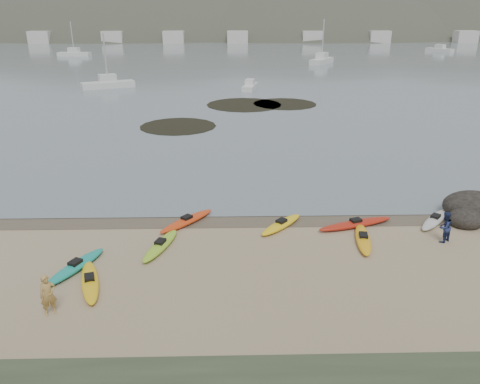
{
  "coord_description": "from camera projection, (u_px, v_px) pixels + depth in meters",
  "views": [
    {
      "loc": [
        -0.56,
        -23.73,
        10.78
      ],
      "look_at": [
        0.0,
        0.0,
        1.5
      ],
      "focal_mm": 35.0,
      "sensor_mm": 36.0,
      "label": 1
    }
  ],
  "objects": [
    {
      "name": "moored_boats",
      "position": [
        252.0,
        61.0,
        100.0
      ],
      "size": [
        102.73,
        69.52,
        1.22
      ],
      "color": "silver",
      "rests_on": "ground"
    },
    {
      "name": "kayaks",
      "position": [
        253.0,
        238.0,
        23.29
      ],
      "size": [
        20.46,
        9.43,
        0.34
      ],
      "color": "yellow",
      "rests_on": "ground"
    },
    {
      "name": "kelp_mats",
      "position": [
        241.0,
        110.0,
        53.71
      ],
      "size": [
        19.47,
        19.31,
        0.04
      ],
      "color": "black",
      "rests_on": "water"
    },
    {
      "name": "ground",
      "position": [
        240.0,
        217.0,
        26.03
      ],
      "size": [
        600.0,
        600.0,
        0.0
      ],
      "primitive_type": "plane",
      "color": "tan",
      "rests_on": "ground"
    },
    {
      "name": "far_hills",
      "position": [
        316.0,
        72.0,
        213.3
      ],
      "size": [
        550.0,
        135.0,
        80.0
      ],
      "color": "#384235",
      "rests_on": "ground"
    },
    {
      "name": "water",
      "position": [
        229.0,
        27.0,
        305.35
      ],
      "size": [
        1200.0,
        1200.0,
        0.0
      ],
      "primitive_type": "plane",
      "color": "slate",
      "rests_on": "ground"
    },
    {
      "name": "wet_sand",
      "position": [
        240.0,
        219.0,
        25.75
      ],
      "size": [
        60.0,
        60.0,
        0.0
      ],
      "primitive_type": "plane",
      "color": "brown",
      "rests_on": "ground"
    },
    {
      "name": "person_east",
      "position": [
        445.0,
        227.0,
        23.0
      ],
      "size": [
        0.98,
        0.93,
        1.6
      ],
      "primitive_type": "imported",
      "rotation": [
        0.0,
        0.0,
        3.72
      ],
      "color": "navy",
      "rests_on": "ground"
    },
    {
      "name": "far_town",
      "position": [
        247.0,
        37.0,
        160.44
      ],
      "size": [
        199.0,
        5.0,
        4.0
      ],
      "color": "beige",
      "rests_on": "ground"
    },
    {
      "name": "person_west",
      "position": [
        48.0,
        295.0,
        17.46
      ],
      "size": [
        0.73,
        0.67,
        1.67
      ],
      "primitive_type": "imported",
      "rotation": [
        0.0,
        0.0,
        0.57
      ],
      "color": "tan",
      "rests_on": "ground"
    }
  ]
}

